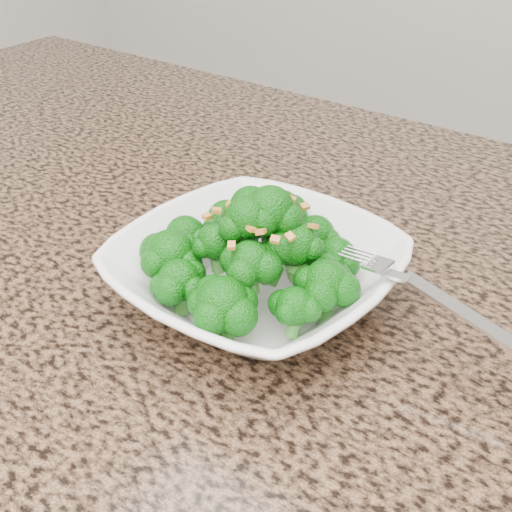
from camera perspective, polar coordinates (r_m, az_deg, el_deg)
The scene contains 5 objects.
granite_counter at distance 0.65m, azimuth -7.95°, elevation -2.44°, with size 1.64×1.04×0.03m, color brown.
bowl at distance 0.58m, azimuth -0.00°, elevation -1.65°, with size 0.25×0.25×0.06m, color white.
broccoli_pile at distance 0.54m, azimuth -0.00°, elevation 4.31°, with size 0.22×0.22×0.08m, color #0C5F0A, non-canonical shape.
garlic_topping at distance 0.52m, azimuth -0.00°, elevation 8.28°, with size 0.13×0.13×0.01m, color orange, non-canonical shape.
fork at distance 0.52m, azimuth 12.78°, elevation -1.90°, with size 0.19×0.03×0.01m, color silver, non-canonical shape.
Camera 1 is at (0.38, -0.07, 1.26)m, focal length 45.00 mm.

